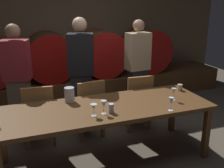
{
  "coord_description": "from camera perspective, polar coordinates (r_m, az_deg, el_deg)",
  "views": [
    {
      "loc": [
        -1.11,
        -3.0,
        1.96
      ],
      "look_at": [
        -0.04,
        -0.09,
        0.97
      ],
      "focal_mm": 42.99,
      "sensor_mm": 36.0,
      "label": 1
    }
  ],
  "objects": [
    {
      "name": "wine_glass_center_left",
      "position": [
        2.98,
        -1.78,
        -4.37
      ],
      "size": [
        0.07,
        0.07,
        0.16
      ],
      "color": "silver",
      "rests_on": "dining_table"
    },
    {
      "name": "guest_left",
      "position": [
        4.11,
        -19.36,
        0.81
      ],
      "size": [
        0.43,
        0.34,
        1.64
      ],
      "rotation": [
        0.0,
        0.0,
        2.85
      ],
      "color": "brown",
      "rests_on": "ground"
    },
    {
      "name": "dining_table",
      "position": [
        3.25,
        -1.38,
        -5.81
      ],
      "size": [
        2.57,
        0.9,
        0.73
      ],
      "color": "brown",
      "rests_on": "ground"
    },
    {
      "name": "wine_glass_center_right",
      "position": [
        3.14,
        12.48,
        -3.68
      ],
      "size": [
        0.06,
        0.06,
        0.16
      ],
      "color": "white",
      "rests_on": "dining_table"
    },
    {
      "name": "wine_barrel_center_left",
      "position": [
        5.24,
        -13.2,
        5.68
      ],
      "size": [
        0.91,
        0.78,
        0.91
      ],
      "color": "#513319",
      "rests_on": "barrel_shelf"
    },
    {
      "name": "guest_center",
      "position": [
        4.11,
        -6.55,
        2.33
      ],
      "size": [
        0.44,
        0.35,
        1.72
      ],
      "rotation": [
        0.0,
        0.0,
        2.8
      ],
      "color": "black",
      "rests_on": "ground"
    },
    {
      "name": "wine_barrel_center_right",
      "position": [
        5.46,
        -2.38,
        6.59
      ],
      "size": [
        0.91,
        0.78,
        0.91
      ],
      "color": "brown",
      "rests_on": "barrel_shelf"
    },
    {
      "name": "back_wall",
      "position": [
        5.79,
        -9.28,
        11.86
      ],
      "size": [
        6.98,
        0.24,
        2.8
      ],
      "primitive_type": "cube",
      "color": "brown",
      "rests_on": "ground"
    },
    {
      "name": "barrel_shelf",
      "position": [
        5.5,
        -7.55,
        -0.83
      ],
      "size": [
        6.28,
        0.9,
        0.47
      ],
      "primitive_type": "cube",
      "color": "brown",
      "rests_on": "ground"
    },
    {
      "name": "wine_glass_far_left",
      "position": [
        2.94,
        -3.92,
        -4.99
      ],
      "size": [
        0.08,
        0.08,
        0.14
      ],
      "color": "silver",
      "rests_on": "dining_table"
    },
    {
      "name": "cup_right",
      "position": [
        3.9,
        14.21,
        -0.7
      ],
      "size": [
        0.07,
        0.07,
        0.09
      ],
      "primitive_type": "cylinder",
      "color": "beige",
      "rests_on": "dining_table"
    },
    {
      "name": "wine_glass_far_right",
      "position": [
        3.47,
        12.98,
        -1.61
      ],
      "size": [
        0.06,
        0.06,
        0.16
      ],
      "color": "silver",
      "rests_on": "dining_table"
    },
    {
      "name": "wine_barrel_far_right",
      "position": [
        5.84,
        7.03,
        7.19
      ],
      "size": [
        0.91,
        0.78,
        0.91
      ],
      "color": "brown",
      "rests_on": "barrel_shelf"
    },
    {
      "name": "guest_right",
      "position": [
        4.56,
        5.43,
        3.34
      ],
      "size": [
        0.4,
        0.28,
        1.65
      ],
      "rotation": [
        0.0,
        0.0,
        3.25
      ],
      "color": "black",
      "rests_on": "ground"
    },
    {
      "name": "pitcher",
      "position": [
        3.38,
        -9.04,
        -2.26
      ],
      "size": [
        0.12,
        0.12,
        0.19
      ],
      "color": "silver",
      "rests_on": "dining_table"
    },
    {
      "name": "chair_right",
      "position": [
        4.14,
        5.4,
        -3.27
      ],
      "size": [
        0.42,
        0.42,
        0.88
      ],
      "rotation": [
        0.0,
        0.0,
        3.1
      ],
      "color": "olive",
      "rests_on": "ground"
    },
    {
      "name": "chair_left",
      "position": [
        3.8,
        -15.26,
        -5.8
      ],
      "size": [
        0.43,
        0.43,
        0.88
      ],
      "rotation": [
        0.0,
        0.0,
        3.05
      ],
      "color": "olive",
      "rests_on": "ground"
    },
    {
      "name": "chair_center",
      "position": [
        3.89,
        -4.92,
        -4.62
      ],
      "size": [
        0.45,
        0.45,
        0.88
      ],
      "rotation": [
        0.0,
        0.0,
        3.27
      ],
      "color": "olive",
      "rests_on": "ground"
    },
    {
      "name": "ground_plane",
      "position": [
        3.75,
        0.05,
        -13.83
      ],
      "size": [
        9.07,
        9.07,
        0.0
      ],
      "primitive_type": "plane",
      "color": "brown"
    },
    {
      "name": "cup_left",
      "position": [
        3.04,
        -0.19,
        -5.16
      ],
      "size": [
        0.06,
        0.06,
        0.11
      ],
      "primitive_type": "cylinder",
      "color": "silver",
      "rests_on": "dining_table"
    }
  ]
}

